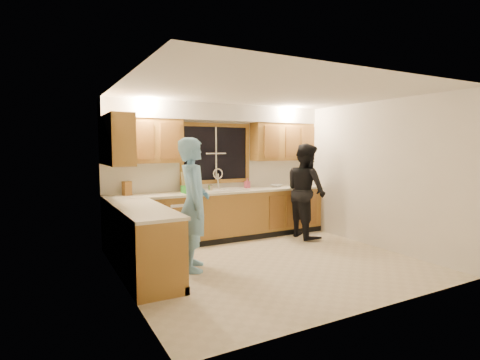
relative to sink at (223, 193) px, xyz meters
name	(u,v)px	position (x,y,z in m)	size (l,w,h in m)	color
floor	(269,262)	(0.00, -1.60, -0.86)	(4.20, 4.20, 0.00)	beige
ceiling	(271,93)	(0.00, -1.60, 1.64)	(4.20, 4.20, 0.00)	white
wall_back	(216,172)	(0.00, 0.30, 0.39)	(4.20, 4.20, 0.00)	white
wall_left	(123,186)	(-2.10, -1.60, 0.39)	(3.80, 3.80, 0.00)	white
wall_right	(372,174)	(2.10, -1.60, 0.39)	(3.80, 3.80, 0.00)	white
base_cabinets_back	(223,216)	(0.00, 0.00, -0.42)	(4.20, 0.60, 0.88)	#A97631
base_cabinets_left	(142,243)	(-1.80, -1.25, -0.42)	(0.60, 1.90, 0.88)	#A97631
countertop_back	(223,192)	(0.00, -0.02, 0.04)	(4.20, 0.63, 0.04)	beige
countertop_left	(143,209)	(-1.79, -1.25, 0.04)	(0.63, 1.90, 0.04)	beige
upper_cabinets_left	(142,141)	(-1.43, 0.13, 0.96)	(1.35, 0.33, 0.75)	#A97631
upper_cabinets_right	(282,142)	(1.43, 0.13, 0.96)	(1.35, 0.33, 0.75)	#A97631
upper_cabinets_return	(118,140)	(-1.94, -0.48, 0.96)	(0.33, 0.90, 0.75)	#A97631
soffit	(219,113)	(0.00, 0.12, 1.49)	(4.20, 0.35, 0.30)	silver
window_frame	(216,153)	(0.00, 0.29, 0.74)	(1.44, 0.03, 1.14)	black
sink	(223,193)	(0.00, 0.00, 0.00)	(0.86, 0.52, 0.57)	white
dishwasher	(179,222)	(-0.85, -0.01, -0.45)	(0.60, 0.56, 0.82)	silver
stove	(154,253)	(-1.80, -1.82, -0.41)	(0.58, 0.75, 0.90)	silver
man	(194,204)	(-1.10, -1.35, 0.06)	(0.68, 0.44, 1.85)	#76B5DF
woman	(306,191)	(1.48, -0.58, 0.03)	(0.87, 0.68, 1.79)	black
knife_block	(127,188)	(-1.70, 0.13, 0.17)	(0.13, 0.11, 0.23)	#976229
cutting_board	(188,181)	(-0.60, 0.20, 0.23)	(0.27, 0.02, 0.36)	tan
dish_crate	(191,189)	(-0.65, -0.08, 0.12)	(0.27, 0.25, 0.13)	green
soap_bottle	(247,183)	(0.61, 0.15, 0.15)	(0.09, 0.09, 0.20)	#E2567E
bowl	(276,186)	(1.21, 0.03, 0.08)	(0.22, 0.22, 0.06)	silver
can_left	(210,188)	(-0.29, -0.10, 0.12)	(0.07, 0.07, 0.13)	#C0B193
can_right	(211,189)	(-0.29, -0.12, 0.11)	(0.07, 0.07, 0.12)	#C0B193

